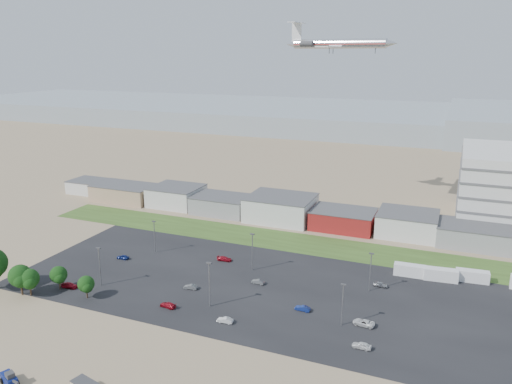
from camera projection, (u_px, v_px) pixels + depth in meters
The scene contains 31 objects.
ground at pixel (196, 321), 106.90m from camera, with size 700.00×700.00×0.00m, color #8C7259.
parking_lot at pixel (253, 286), 122.90m from camera, with size 120.00×50.00×0.01m, color black.
grass_strip at pixel (278, 240), 153.26m from camera, with size 160.00×16.00×0.02m, color #354E1D.
hills_backdrop at pixel (448, 124), 371.94m from camera, with size 700.00×200.00×9.00m, color gray, non-canonical shape.
building_row at pixel (251, 205), 175.34m from camera, with size 170.00×20.00×8.00m, color silver, non-canonical shape.
telehandler at pixel (9, 378), 85.94m from camera, with size 6.49×2.16×2.70m, color navy, non-canonical shape.
box_trailer_a at pixel (410, 270), 128.06m from camera, with size 8.10×2.53×3.04m, color silver, non-canonical shape.
box_trailer_b at pixel (441, 275), 125.54m from camera, with size 8.23×2.57×3.09m, color silver, non-canonical shape.
box_trailer_c at pixel (472, 276), 124.89m from camera, with size 7.84×2.45×2.94m, color silver, non-canonical shape.
tree_left at pixel (20, 278), 117.28m from camera, with size 5.69×5.69×8.53m, color black, non-canonical shape.
tree_mid at pixel (29, 281), 117.06m from camera, with size 5.04×5.04×7.55m, color black, non-canonical shape.
tree_right at pixel (59, 276), 120.41m from camera, with size 4.42×4.42×6.64m, color black, non-canonical shape.
tree_near at pixel (86, 286), 116.06m from camera, with size 4.15×4.15×6.23m, color black, non-canonical shape.
lightpole_front_l at pixel (100, 267), 121.94m from camera, with size 1.17×0.49×9.90m, color slate, non-canonical shape.
lightpole_front_m at pixel (210, 285), 111.59m from camera, with size 1.26×0.52×10.68m, color slate, non-canonical shape.
lightpole_front_r at pixel (343, 305), 103.84m from camera, with size 1.12×0.46×9.48m, color slate, non-canonical shape.
lightpole_back_l at pixel (155, 237), 142.39m from camera, with size 1.12×0.47×9.51m, color slate, non-canonical shape.
lightpole_back_m at pixel (252, 252), 130.55m from camera, with size 1.20×0.50×10.19m, color slate, non-canonical shape.
lightpole_back_r at pixel (370, 272), 119.03m from camera, with size 1.15×0.48×9.76m, color slate, non-canonical shape.
airliner at pixel (339, 44), 169.00m from camera, with size 39.73×27.09×11.74m, color silver, non-canonical shape.
parked_car_0 at pixel (364, 323), 104.87m from camera, with size 2.13×4.61×1.28m, color silver.
parked_car_1 at pixel (303, 308), 110.91m from camera, with size 1.22×3.50×1.15m, color navy.
parked_car_2 at pixel (362, 345), 96.68m from camera, with size 1.51×3.75×1.28m, color silver.
parked_car_3 at pixel (168, 305), 112.34m from camera, with size 1.62×3.98×1.15m, color maroon.
parked_car_4 at pixel (191, 287), 121.11m from camera, with size 1.19×3.42×1.13m, color #595B5E.
parked_car_5 at pixel (123, 257), 138.76m from camera, with size 1.40×3.48×1.19m, color navy.
parked_car_6 at pixel (224, 259), 137.62m from camera, with size 1.67×4.10×1.19m, color maroon.
parked_car_7 at pixel (258, 282), 123.88m from camera, with size 1.19×3.40×1.12m, color #595B5E.
parked_car_8 at pixel (381, 284), 122.29m from camera, with size 1.44×3.58×1.22m, color #A5A5AA.
parked_car_10 at pixel (69, 285), 121.78m from camera, with size 1.72×4.24×1.23m, color maroon.
parked_car_13 at pixel (225, 320), 105.98m from camera, with size 1.22×3.50×1.15m, color silver.
Camera 1 is at (48.12, -83.60, 55.23)m, focal length 35.00 mm.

